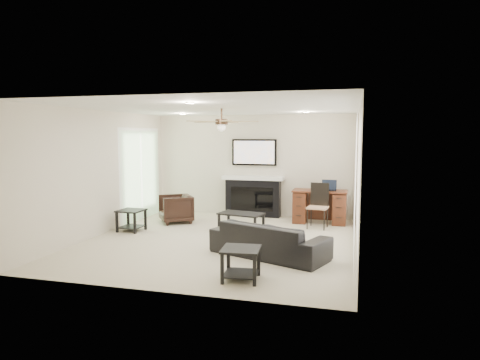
# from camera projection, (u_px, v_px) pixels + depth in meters

# --- Properties ---
(room_shell) EXTENTS (5.50, 5.54, 2.52)m
(room_shell) POSITION_uv_depth(u_px,v_px,m) (231.00, 152.00, 7.99)
(room_shell) COLOR beige
(room_shell) RESTS_ON ground
(sofa) EXTENTS (2.10, 1.42, 0.57)m
(sofa) POSITION_uv_depth(u_px,v_px,m) (269.00, 239.00, 7.07)
(sofa) COLOR black
(sofa) RESTS_ON ground
(armchair) EXTENTS (0.97, 0.97, 0.64)m
(armchair) POSITION_uv_depth(u_px,v_px,m) (176.00, 209.00, 9.80)
(armchair) COLOR black
(armchair) RESTS_ON ground
(coffee_table) EXTENTS (0.98, 0.67, 0.40)m
(coffee_table) POSITION_uv_depth(u_px,v_px,m) (241.00, 222.00, 8.85)
(coffee_table) COLOR black
(coffee_table) RESTS_ON ground
(end_table_near) EXTENTS (0.57, 0.57, 0.45)m
(end_table_near) POSITION_uv_depth(u_px,v_px,m) (241.00, 264.00, 5.92)
(end_table_near) COLOR black
(end_table_near) RESTS_ON ground
(end_table_left) EXTENTS (0.52, 0.52, 0.45)m
(end_table_left) POSITION_uv_depth(u_px,v_px,m) (131.00, 220.00, 8.95)
(end_table_left) COLOR black
(end_table_left) RESTS_ON ground
(fireplace_unit) EXTENTS (1.52, 0.34, 1.91)m
(fireplace_unit) POSITION_uv_depth(u_px,v_px,m) (253.00, 178.00, 10.51)
(fireplace_unit) COLOR black
(fireplace_unit) RESTS_ON ground
(desk) EXTENTS (1.22, 0.56, 0.76)m
(desk) POSITION_uv_depth(u_px,v_px,m) (320.00, 207.00, 9.73)
(desk) COLOR #401D10
(desk) RESTS_ON ground
(desk_chair) EXTENTS (0.47, 0.49, 0.97)m
(desk_chair) POSITION_uv_depth(u_px,v_px,m) (318.00, 206.00, 9.19)
(desk_chair) COLOR black
(desk_chair) RESTS_ON ground
(laptop) EXTENTS (0.33, 0.24, 0.23)m
(laptop) POSITION_uv_depth(u_px,v_px,m) (329.00, 185.00, 9.61)
(laptop) COLOR black
(laptop) RESTS_ON desk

